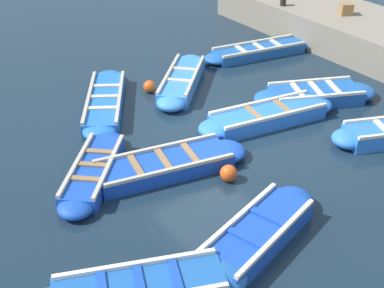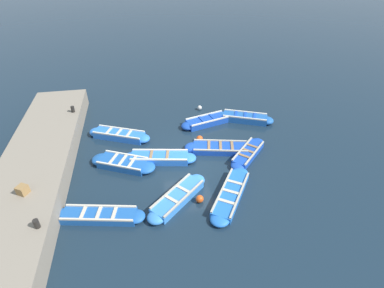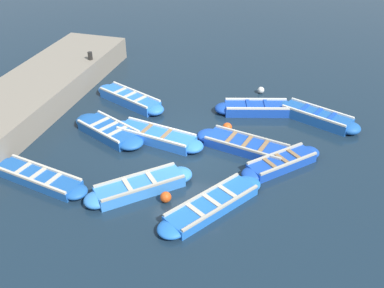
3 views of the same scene
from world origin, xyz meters
name	(u,v)px [view 3 (image 3 of 3)]	position (x,y,z in m)	size (l,w,h in m)	color
ground_plane	(193,148)	(0.00, 0.00, 0.00)	(120.00, 120.00, 0.00)	#162838
boat_alongside	(257,108)	(1.71, 3.23, 0.19)	(3.45, 1.69, 0.43)	#1947B7
boat_centre	(246,146)	(1.81, 0.42, 0.16)	(3.90, 1.70, 0.38)	#1947B7
boat_inner_gap	(212,205)	(1.42, -2.96, 0.15)	(2.73, 3.65, 0.36)	blue
boat_stern_in	(156,136)	(-1.42, 0.12, 0.18)	(3.79, 1.47, 0.42)	blue
boat_far_corner	(39,178)	(-4.12, -3.22, 0.15)	(3.78, 1.46, 0.37)	#1E59AD
boat_end_of_row	(109,131)	(-3.23, -0.01, 0.18)	(3.41, 2.26, 0.41)	#1E59AD
boat_outer_left	(317,117)	(4.04, 3.16, 0.20)	(3.49, 2.04, 0.46)	#1E59AD
boat_outer_right	(130,99)	(-3.48, 2.56, 0.19)	(3.60, 2.14, 0.45)	blue
boat_near_quay	(140,187)	(-0.88, -2.78, 0.18)	(3.05, 2.94, 0.42)	#3884E0
boat_mid_row	(282,163)	(3.11, -0.27, 0.16)	(2.63, 2.77, 0.38)	#1947B7
quay_wall	(14,109)	(-7.15, 0.00, 0.51)	(3.02, 14.48, 1.02)	gray
bollard_mid_north	(90,56)	(-5.99, 4.19, 1.19)	(0.20, 0.20, 0.35)	black
buoy_orange_near	(166,197)	(0.03, -3.02, 0.17)	(0.34, 0.34, 0.34)	#E05119
buoy_yellow_far	(227,127)	(0.90, 1.45, 0.18)	(0.36, 0.36, 0.36)	#E05119
buoy_white_drifting	(261,90)	(1.60, 5.03, 0.15)	(0.29, 0.29, 0.29)	silver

